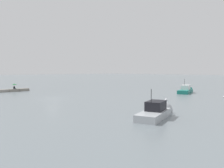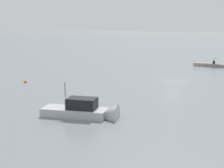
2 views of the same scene
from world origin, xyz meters
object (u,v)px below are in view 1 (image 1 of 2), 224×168
object	(u,v)px
motorboat_grey_mid	(157,113)
mooring_buoy_near	(166,100)
motorboat_teal_near	(186,91)
person_seated_dark_left	(14,88)
umbrella_open_green	(14,84)

from	to	relation	value
motorboat_grey_mid	mooring_buoy_near	xyz separation A→B (m)	(-12.39, -6.90, -0.34)
motorboat_teal_near	person_seated_dark_left	bearing A→B (deg)	-156.20
person_seated_dark_left	motorboat_teal_near	world-z (taller)	motorboat_teal_near
umbrella_open_green	mooring_buoy_near	bearing A→B (deg)	110.09
umbrella_open_green	motorboat_teal_near	xyz separation A→B (m)	(-27.81, 30.52, -1.33)
motorboat_teal_near	motorboat_grey_mid	bearing A→B (deg)	-85.89
motorboat_grey_mid	mooring_buoy_near	size ratio (longest dim) A/B	15.95
person_seated_dark_left	mooring_buoy_near	bearing A→B (deg)	106.70
mooring_buoy_near	umbrella_open_green	bearing A→B (deg)	-69.91
motorboat_teal_near	motorboat_grey_mid	size ratio (longest dim) A/B	1.02
person_seated_dark_left	motorboat_grey_mid	world-z (taller)	motorboat_grey_mid
motorboat_teal_near	mooring_buoy_near	bearing A→B (deg)	-91.82
mooring_buoy_near	motorboat_grey_mid	bearing A→B (deg)	29.13
motorboat_teal_near	motorboat_grey_mid	xyz separation A→B (m)	(27.39, 11.39, -0.01)
mooring_buoy_near	motorboat_teal_near	bearing A→B (deg)	-163.34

